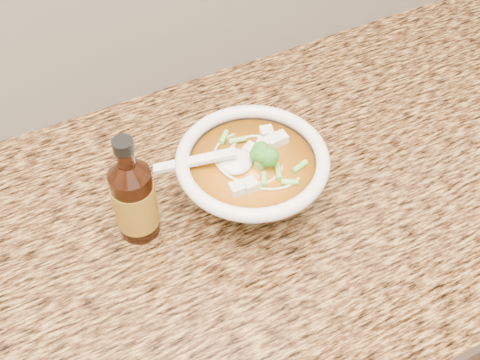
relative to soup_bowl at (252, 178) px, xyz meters
name	(u,v)px	position (x,y,z in m)	size (l,w,h in m)	color
counter_slab	(91,274)	(-0.26, 0.00, -0.07)	(4.00, 0.68, 0.04)	#A0783A
soup_bowl	(252,178)	(0.00, 0.00, 0.00)	(0.24, 0.22, 0.12)	white
hot_sauce_bottle	(134,199)	(-0.17, 0.03, 0.02)	(0.07, 0.07, 0.19)	#341307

